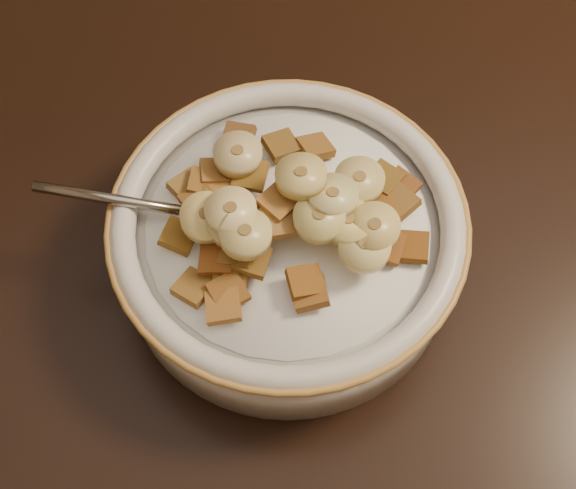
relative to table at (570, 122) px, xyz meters
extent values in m
cube|color=#422816|center=(0.00, 0.00, -0.78)|extent=(4.00, 4.50, 0.10)
cube|color=black|center=(0.00, 0.00, 0.00)|extent=(1.42, 0.93, 0.04)
cylinder|color=silver|center=(-0.25, -0.08, 0.05)|extent=(0.22, 0.22, 0.05)
cylinder|color=white|center=(-0.25, -0.08, 0.07)|extent=(0.18, 0.18, 0.00)
ellipsoid|color=gray|center=(-0.28, -0.07, 0.08)|extent=(0.06, 0.05, 0.01)
cube|color=olive|center=(-0.26, -0.09, 0.09)|extent=(0.02, 0.02, 0.01)
cube|color=brown|center=(-0.31, -0.04, 0.08)|extent=(0.03, 0.03, 0.01)
cube|color=brown|center=(-0.32, -0.07, 0.08)|extent=(0.03, 0.03, 0.01)
cube|color=brown|center=(-0.27, -0.04, 0.09)|extent=(0.03, 0.03, 0.01)
cube|color=brown|center=(-0.25, -0.12, 0.08)|extent=(0.02, 0.02, 0.01)
cube|color=#915E23|center=(-0.30, -0.04, 0.08)|extent=(0.03, 0.03, 0.01)
cube|color=brown|center=(-0.27, -0.08, 0.09)|extent=(0.02, 0.02, 0.01)
cube|color=brown|center=(-0.21, -0.07, 0.09)|extent=(0.03, 0.03, 0.01)
cube|color=brown|center=(-0.28, -0.10, 0.09)|extent=(0.03, 0.03, 0.01)
cube|color=brown|center=(-0.30, -0.10, 0.08)|extent=(0.03, 0.03, 0.01)
cube|color=brown|center=(-0.29, -0.03, 0.08)|extent=(0.02, 0.02, 0.01)
cube|color=#9A5F2B|center=(-0.26, -0.07, 0.10)|extent=(0.03, 0.03, 0.01)
cube|color=#8D5A1B|center=(-0.21, -0.08, 0.09)|extent=(0.03, 0.03, 0.01)
cube|color=brown|center=(-0.19, -0.08, 0.08)|extent=(0.02, 0.02, 0.01)
cube|color=brown|center=(-0.20, -0.11, 0.08)|extent=(0.03, 0.03, 0.01)
cube|color=brown|center=(-0.32, -0.11, 0.08)|extent=(0.03, 0.03, 0.01)
cube|color=#9D611C|center=(-0.29, -0.05, 0.08)|extent=(0.02, 0.02, 0.01)
cube|color=brown|center=(-0.25, -0.13, 0.08)|extent=(0.02, 0.02, 0.01)
cube|color=olive|center=(-0.18, -0.08, 0.08)|extent=(0.03, 0.03, 0.01)
cube|color=brown|center=(-0.29, -0.11, 0.08)|extent=(0.03, 0.03, 0.01)
cube|color=brown|center=(-0.30, -0.12, 0.08)|extent=(0.02, 0.03, 0.01)
cube|color=brown|center=(-0.18, -0.07, 0.08)|extent=(0.03, 0.03, 0.01)
cube|color=brown|center=(-0.30, -0.05, 0.08)|extent=(0.03, 0.03, 0.01)
cube|color=#925B1F|center=(-0.20, -0.08, 0.09)|extent=(0.02, 0.02, 0.01)
cube|color=brown|center=(-0.27, -0.01, 0.08)|extent=(0.03, 0.03, 0.01)
cube|color=brown|center=(-0.24, -0.02, 0.08)|extent=(0.02, 0.02, 0.01)
cube|color=brown|center=(-0.22, -0.08, 0.09)|extent=(0.03, 0.03, 0.01)
cube|color=brown|center=(-0.18, -0.06, 0.08)|extent=(0.03, 0.03, 0.01)
cube|color=olive|center=(-0.29, -0.10, 0.09)|extent=(0.03, 0.03, 0.01)
cube|color=brown|center=(-0.22, -0.03, 0.08)|extent=(0.02, 0.02, 0.01)
cube|color=brown|center=(-0.18, -0.11, 0.08)|extent=(0.03, 0.03, 0.01)
cube|color=olive|center=(-0.30, -0.12, 0.08)|extent=(0.02, 0.02, 0.01)
cylinder|color=#DFC183|center=(-0.29, -0.08, 0.10)|extent=(0.04, 0.04, 0.01)
cylinder|color=#E5CD83|center=(-0.20, -0.07, 0.10)|extent=(0.04, 0.04, 0.01)
cylinder|color=#FFE399|center=(-0.29, -0.08, 0.10)|extent=(0.04, 0.04, 0.01)
cylinder|color=#D5BF85|center=(-0.27, -0.03, 0.09)|extent=(0.04, 0.04, 0.01)
cylinder|color=#C9C27C|center=(-0.22, -0.08, 0.10)|extent=(0.04, 0.04, 0.02)
cylinder|color=#D9C375|center=(-0.24, -0.07, 0.11)|extent=(0.03, 0.03, 0.01)
cylinder|color=#E1CC7A|center=(-0.24, -0.09, 0.10)|extent=(0.04, 0.04, 0.01)
cylinder|color=beige|center=(-0.21, -0.12, 0.09)|extent=(0.04, 0.04, 0.02)
cylinder|color=#D5BC83|center=(-0.28, -0.09, 0.10)|extent=(0.04, 0.04, 0.01)
cylinder|color=#DCC96A|center=(-0.22, -0.10, 0.10)|extent=(0.04, 0.04, 0.01)
cylinder|color=#EBD775|center=(-0.30, -0.07, 0.10)|extent=(0.04, 0.04, 0.01)
cylinder|color=#E4CA70|center=(-0.21, -0.11, 0.10)|extent=(0.03, 0.03, 0.02)
camera|label=1|loc=(-0.32, -0.33, 0.50)|focal=50.00mm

